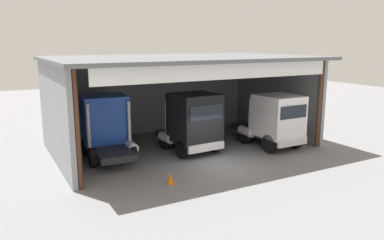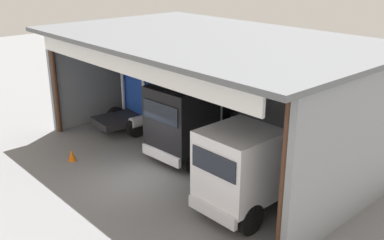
{
  "view_description": "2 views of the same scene",
  "coord_description": "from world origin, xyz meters",
  "views": [
    {
      "loc": [
        -10.56,
        -16.12,
        6.46
      ],
      "look_at": [
        0.0,
        3.13,
        1.89
      ],
      "focal_mm": 35.27,
      "sensor_mm": 36.0,
      "label": 1
    },
    {
      "loc": [
        14.18,
        -9.68,
        8.84
      ],
      "look_at": [
        0.0,
        3.13,
        1.89
      ],
      "focal_mm": 42.05,
      "sensor_mm": 36.0,
      "label": 2
    }
  ],
  "objects": [
    {
      "name": "workshop_shed",
      "position": [
        0.0,
        5.33,
        3.89
      ],
      "size": [
        15.7,
        9.87,
        5.61
      ],
      "color": "gray",
      "rests_on": "ground"
    },
    {
      "name": "oil_drum",
      "position": [
        -3.06,
        7.8,
        0.47
      ],
      "size": [
        0.58,
        0.58,
        0.95
      ],
      "primitive_type": "cylinder",
      "color": "#194CB2",
      "rests_on": "ground"
    },
    {
      "name": "truck_black_yard_outside",
      "position": [
        -0.16,
        2.83,
        1.87
      ],
      "size": [
        2.83,
        4.71,
        3.54
      ],
      "rotation": [
        0.0,
        0.0,
        3.2
      ],
      "color": "black",
      "rests_on": "ground"
    },
    {
      "name": "traffic_cone",
      "position": [
        -3.49,
        -1.16,
        0.28
      ],
      "size": [
        0.36,
        0.36,
        0.56
      ],
      "primitive_type": "cone",
      "color": "orange",
      "rests_on": "ground"
    },
    {
      "name": "truck_blue_left_bay",
      "position": [
        -4.85,
        4.35,
        1.83
      ],
      "size": [
        2.7,
        4.8,
        3.52
      ],
      "rotation": [
        0.0,
        0.0,
        -0.08
      ],
      "color": "#1E47B7",
      "rests_on": "ground"
    },
    {
      "name": "tool_cart",
      "position": [
        -2.81,
        7.94,
        0.5
      ],
      "size": [
        0.9,
        0.6,
        1.0
      ],
      "primitive_type": "cube",
      "color": "black",
      "rests_on": "ground"
    },
    {
      "name": "ground_plane",
      "position": [
        0.0,
        0.0,
        0.0
      ],
      "size": [
        80.0,
        80.0,
        0.0
      ],
      "primitive_type": "plane",
      "color": "slate",
      "rests_on": "ground"
    },
    {
      "name": "truck_white_center_right_bay",
      "position": [
        4.78,
        1.33,
        1.75
      ],
      "size": [
        2.5,
        5.22,
        3.31
      ],
      "rotation": [
        0.0,
        0.0,
        3.15
      ],
      "color": "white",
      "rests_on": "ground"
    }
  ]
}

